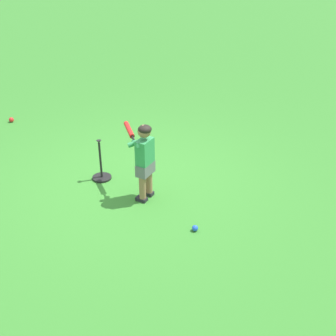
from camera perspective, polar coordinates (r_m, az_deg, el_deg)
ground_plane at (r=6.35m, az=-4.28°, el=-1.45°), size 40.00×40.00×0.00m
child_batter at (r=5.60m, az=-3.24°, el=1.75°), size 0.75×0.39×1.08m
play_ball_far_right at (r=8.73m, az=-20.01°, el=6.01°), size 0.09×0.09×0.09m
play_ball_far_left at (r=5.29m, az=3.59°, el=-7.95°), size 0.08×0.08×0.08m
batting_tee at (r=6.36m, az=-8.79°, el=-0.56°), size 0.28×0.28×0.62m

